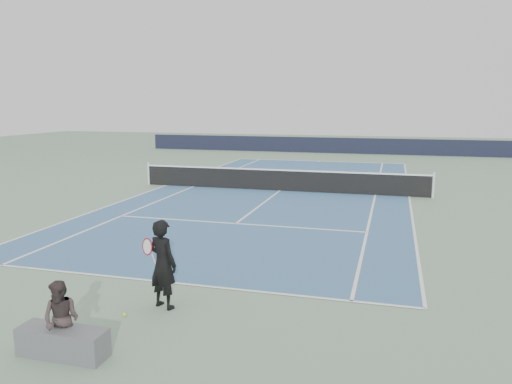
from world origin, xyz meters
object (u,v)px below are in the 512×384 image
(spectator_bench, at_px, (62,330))
(tennis_net, at_px, (280,180))
(tennis_player, at_px, (163,264))
(tennis_ball, at_px, (125,314))

(spectator_bench, bearing_deg, tennis_net, 90.18)
(tennis_player, height_order, spectator_bench, tennis_player)
(tennis_net, bearing_deg, tennis_player, -86.91)
(tennis_net, relative_size, tennis_player, 7.57)
(tennis_player, bearing_deg, tennis_net, 93.09)
(tennis_net, xyz_separation_m, tennis_player, (0.71, -13.09, 0.35))
(tennis_player, xyz_separation_m, tennis_ball, (-0.51, -0.57, -0.82))
(tennis_ball, bearing_deg, spectator_bench, -95.45)
(tennis_net, bearing_deg, tennis_ball, -89.18)
(tennis_ball, distance_m, spectator_bench, 1.60)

